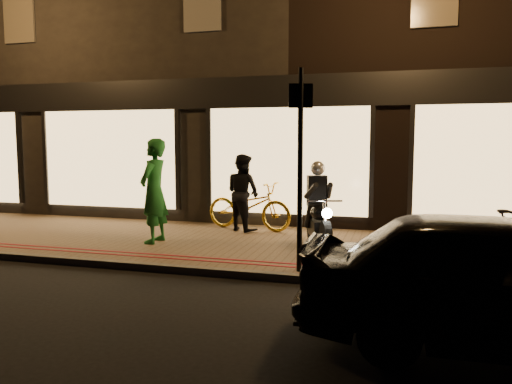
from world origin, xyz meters
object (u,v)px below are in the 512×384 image
(motorcycle, at_px, (318,216))
(sign_post, at_px, (300,160))
(bicycle_gold, at_px, (249,206))
(parked_car, at_px, (509,280))
(person_green, at_px, (154,191))

(motorcycle, distance_m, sign_post, 1.85)
(bicycle_gold, xyz_separation_m, parked_car, (4.20, -5.08, 0.06))
(bicycle_gold, distance_m, parked_car, 6.59)
(motorcycle, height_order, bicycle_gold, motorcycle)
(person_green, bearing_deg, bicycle_gold, 144.70)
(motorcycle, distance_m, bicycle_gold, 2.41)
(sign_post, bearing_deg, person_green, 156.72)
(person_green, bearing_deg, sign_post, 67.73)
(motorcycle, bearing_deg, person_green, 164.53)
(sign_post, xyz_separation_m, person_green, (-3.07, 1.32, -0.68))
(motorcycle, bearing_deg, sign_post, -110.95)
(sign_post, xyz_separation_m, bicycle_gold, (-1.73, 3.15, -1.15))
(person_green, bearing_deg, parked_car, 60.60)
(sign_post, distance_m, parked_car, 3.32)
(motorcycle, relative_size, person_green, 0.94)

